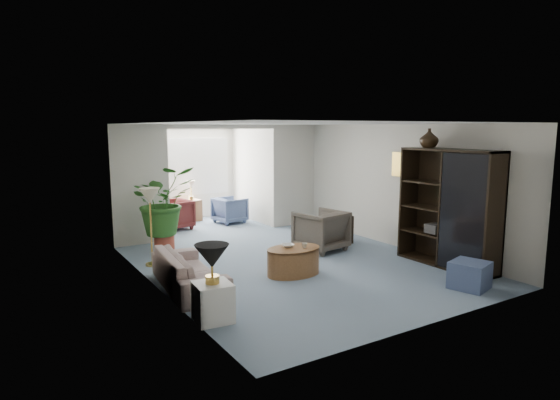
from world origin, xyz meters
TOP-DOWN VIEW (x-y plane):
  - floor at (0.00, 0.00)m, footprint 6.00×6.00m
  - sunroom_floor at (0.00, 4.10)m, footprint 2.60×2.60m
  - back_pier_left at (-1.90, 3.00)m, footprint 1.20×0.12m
  - back_pier_right at (1.90, 3.00)m, footprint 1.20×0.12m
  - back_header at (0.00, 3.00)m, footprint 2.60×0.12m
  - window_pane at (0.00, 5.18)m, footprint 2.20×0.02m
  - window_blinds at (0.00, 5.15)m, footprint 2.20×0.02m
  - framed_picture at (2.46, -0.10)m, footprint 0.04×0.50m
  - sofa at (-2.08, -0.13)m, footprint 0.93×1.96m
  - end_table at (-2.28, -1.48)m, footprint 0.49×0.49m
  - table_lamp at (-2.28, -1.48)m, footprint 0.44×0.44m
  - floor_lamp at (-2.20, 1.36)m, footprint 0.36×0.36m
  - coffee_table at (-0.35, -0.39)m, footprint 1.19×1.19m
  - coffee_bowl at (-0.40, -0.29)m, footprint 0.27×0.27m
  - coffee_cup at (-0.20, -0.49)m, footprint 0.12×0.12m
  - wingback_chair at (0.99, 0.65)m, footprint 1.01×1.03m
  - side_table_dark at (1.69, 0.95)m, footprint 0.55×0.47m
  - entertainment_cabinet at (2.23, -1.39)m, footprint 0.50×1.86m
  - cabinet_urn at (2.23, -0.89)m, footprint 0.33×0.33m
  - ottoman at (1.55, -2.39)m, footprint 0.64×0.64m
  - plant_pot at (-1.68, 2.28)m, footprint 0.40×0.40m
  - house_plant at (-1.68, 2.28)m, footprint 1.23×1.07m
  - sunroom_chair_blue at (0.65, 4.10)m, footprint 0.83×0.81m
  - sunroom_chair_maroon at (-0.85, 4.10)m, footprint 0.90×0.88m
  - sunroom_table at (-0.10, 4.85)m, footprint 0.50×0.42m
  - shelf_clutter at (2.18, -1.54)m, footprint 0.30×0.95m

SIDE VIEW (x-z plane):
  - floor at x=0.00m, z-range 0.00..0.00m
  - sunroom_floor at x=0.00m, z-range 0.00..0.00m
  - plant_pot at x=-1.68m, z-range 0.00..0.32m
  - ottoman at x=1.55m, z-range 0.00..0.41m
  - coffee_table at x=-0.35m, z-range 0.00..0.45m
  - end_table at x=-2.28m, z-range 0.00..0.50m
  - sofa at x=-2.08m, z-range 0.00..0.55m
  - sunroom_table at x=-0.10m, z-range 0.00..0.56m
  - side_table_dark at x=1.69m, z-range 0.00..0.59m
  - sunroom_chair_blue at x=0.65m, z-range 0.00..0.66m
  - sunroom_chair_maroon at x=-0.85m, z-range 0.00..0.72m
  - wingback_chair at x=0.99m, z-range 0.00..0.80m
  - coffee_bowl at x=-0.40m, z-range 0.45..0.50m
  - coffee_cup at x=-0.20m, z-range 0.45..0.54m
  - table_lamp at x=-2.28m, z-range 0.70..1.00m
  - house_plant at x=-1.68m, z-range 0.32..1.69m
  - entertainment_cabinet at x=2.23m, z-range 0.00..2.07m
  - shelf_clutter at x=2.18m, z-range 0.56..1.62m
  - back_pier_left at x=-1.90m, z-range 0.00..2.50m
  - back_pier_right at x=1.90m, z-range 0.00..2.50m
  - floor_lamp at x=-2.20m, z-range 1.11..1.39m
  - window_pane at x=0.00m, z-range 0.65..2.15m
  - window_blinds at x=0.00m, z-range 0.65..2.15m
  - framed_picture at x=2.46m, z-range 1.50..1.90m
  - cabinet_urn at x=2.23m, z-range 2.07..2.41m
  - back_header at x=0.00m, z-range 2.40..2.50m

